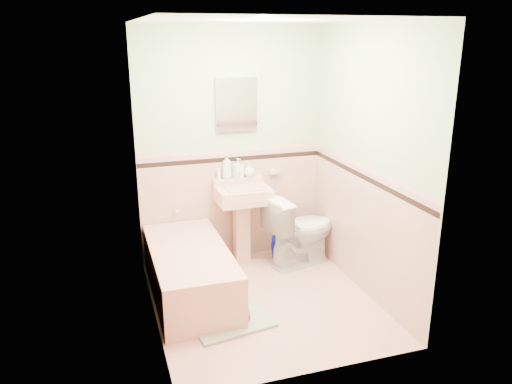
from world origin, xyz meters
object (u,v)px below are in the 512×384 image
object	(u,v)px
bucket	(281,248)
shoe	(241,316)
sink	(243,226)
soap_bottle_right	(249,170)
soap_bottle_mid	(238,168)
medicine_cabinet	(236,104)
bathtub	(190,274)
toilet	(300,229)
soap_bottle_left	(227,166)

from	to	relation	value
bucket	shoe	xyz separation A→B (m)	(-0.79, -1.14, -0.06)
sink	bucket	world-z (taller)	sink
sink	soap_bottle_right	xyz separation A→B (m)	(0.13, 0.18, 0.57)
soap_bottle_mid	soap_bottle_right	size ratio (longest dim) A/B	1.40
medicine_cabinet	bucket	world-z (taller)	medicine_cabinet
sink	soap_bottle_right	size ratio (longest dim) A/B	5.81
bathtub	shoe	bearing A→B (deg)	-61.50
bathtub	soap_bottle_mid	size ratio (longest dim) A/B	7.17
medicine_cabinet	soap_bottle_right	xyz separation A→B (m)	(0.13, -0.03, -0.70)
soap_bottle_right	sink	bearing A→B (deg)	-124.99
sink	medicine_cabinet	bearing A→B (deg)	90.00
toilet	shoe	bearing A→B (deg)	121.35
medicine_cabinet	bathtub	bearing A→B (deg)	-132.58
bathtub	soap_bottle_left	bearing A→B (deg)	51.85
sink	medicine_cabinet	xyz separation A→B (m)	(0.00, 0.21, 1.27)
medicine_cabinet	bucket	bearing A→B (deg)	-24.80
bathtub	toilet	xyz separation A→B (m)	(1.27, 0.35, 0.17)
shoe	medicine_cabinet	bearing A→B (deg)	97.84
bathtub	medicine_cabinet	world-z (taller)	medicine_cabinet
medicine_cabinet	soap_bottle_left	distance (m)	0.66
bathtub	soap_bottle_left	size ratio (longest dim) A/B	5.70
soap_bottle_right	soap_bottle_left	bearing A→B (deg)	180.00
soap_bottle_left	toilet	world-z (taller)	soap_bottle_left
toilet	shoe	world-z (taller)	toilet
soap_bottle_right	shoe	xyz separation A→B (m)	(-0.48, -1.32, -0.94)
soap_bottle_right	toilet	size ratio (longest dim) A/B	0.19
sink	medicine_cabinet	size ratio (longest dim) A/B	1.58
bucket	shoe	world-z (taller)	bucket
soap_bottle_mid	toilet	bearing A→B (deg)	-31.83
bucket	shoe	distance (m)	1.39
bathtub	soap_bottle_right	world-z (taller)	soap_bottle_right
medicine_cabinet	toilet	xyz separation A→B (m)	(0.59, -0.39, -1.31)
toilet	medicine_cabinet	bearing A→B (deg)	41.99
soap_bottle_mid	soap_bottle_right	distance (m)	0.13
sink	soap_bottle_left	xyz separation A→B (m)	(-0.12, 0.18, 0.62)
sink	shoe	bearing A→B (deg)	-107.17
soap_bottle_right	shoe	size ratio (longest dim) A/B	0.97
soap_bottle_mid	soap_bottle_right	world-z (taller)	soap_bottle_mid
bathtub	toilet	distance (m)	1.32
soap_bottle_right	bucket	bearing A→B (deg)	-28.94
toilet	bucket	distance (m)	0.37
toilet	shoe	xyz separation A→B (m)	(-0.94, -0.95, -0.34)
medicine_cabinet	toilet	bearing A→B (deg)	-33.88
bathtub	bucket	xyz separation A→B (m)	(1.12, 0.54, -0.11)
medicine_cabinet	bucket	distance (m)	1.66
soap_bottle_mid	soap_bottle_left	bearing A→B (deg)	180.00
medicine_cabinet	shoe	xyz separation A→B (m)	(-0.35, -1.35, -1.64)
soap_bottle_left	toilet	size ratio (longest dim) A/B	0.33
bucket	medicine_cabinet	bearing A→B (deg)	155.20
soap_bottle_left	soap_bottle_mid	distance (m)	0.13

